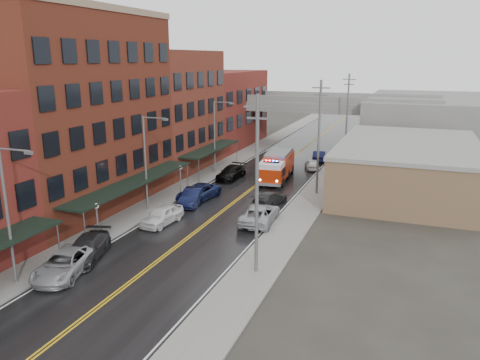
% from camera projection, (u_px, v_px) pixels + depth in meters
% --- Properties ---
extents(road, '(11.00, 160.00, 0.02)m').
position_uv_depth(road, '(237.00, 200.00, 47.80)').
color(road, black).
rests_on(road, ground).
extents(sidewalk_left, '(3.00, 160.00, 0.15)m').
position_uv_depth(sidewalk_left, '(173.00, 193.00, 50.28)').
color(sidewalk_left, slate).
rests_on(sidewalk_left, ground).
extents(sidewalk_right, '(3.00, 160.00, 0.15)m').
position_uv_depth(sidewalk_right, '(307.00, 208.00, 45.29)').
color(sidewalk_right, slate).
rests_on(sidewalk_right, ground).
extents(curb_left, '(0.30, 160.00, 0.15)m').
position_uv_depth(curb_left, '(187.00, 194.00, 49.72)').
color(curb_left, gray).
rests_on(curb_left, ground).
extents(curb_right, '(0.30, 160.00, 0.15)m').
position_uv_depth(curb_right, '(290.00, 206.00, 45.86)').
color(curb_right, gray).
rests_on(curb_right, ground).
extents(brick_building_b, '(9.00, 20.00, 18.00)m').
position_uv_depth(brick_building_b, '(77.00, 114.00, 43.73)').
color(brick_building_b, '#5B2518').
rests_on(brick_building_b, ground).
extents(brick_building_c, '(9.00, 15.00, 15.00)m').
position_uv_depth(brick_building_c, '(169.00, 111.00, 59.94)').
color(brick_building_c, maroon).
rests_on(brick_building_c, ground).
extents(brick_building_far, '(9.00, 20.00, 12.00)m').
position_uv_depth(brick_building_far, '(222.00, 109.00, 76.15)').
color(brick_building_far, maroon).
rests_on(brick_building_far, ground).
extents(tan_building, '(14.00, 22.00, 5.00)m').
position_uv_depth(tan_building, '(407.00, 168.00, 50.75)').
color(tan_building, brown).
rests_on(tan_building, ground).
extents(right_far_block, '(18.00, 30.00, 8.00)m').
position_uv_depth(right_far_block, '(426.00, 121.00, 76.82)').
color(right_far_block, slate).
rests_on(right_far_block, ground).
extents(awning_1, '(2.60, 18.00, 3.09)m').
position_uv_depth(awning_1, '(134.00, 182.00, 43.27)').
color(awning_1, black).
rests_on(awning_1, ground).
extents(awning_2, '(2.60, 13.00, 3.09)m').
position_uv_depth(awning_2, '(211.00, 149.00, 59.10)').
color(awning_2, black).
rests_on(awning_2, ground).
extents(globe_lamp_1, '(0.44, 0.44, 3.12)m').
position_uv_depth(globe_lamp_1, '(97.00, 213.00, 36.74)').
color(globe_lamp_1, '#59595B').
rests_on(globe_lamp_1, ground).
extents(globe_lamp_2, '(0.44, 0.44, 3.12)m').
position_uv_depth(globe_lamp_2, '(180.00, 173.00, 49.40)').
color(globe_lamp_2, '#59595B').
rests_on(globe_lamp_2, ground).
extents(street_lamp_0, '(2.64, 0.22, 9.00)m').
position_uv_depth(street_lamp_0, '(9.00, 208.00, 28.82)').
color(street_lamp_0, '#59595B').
rests_on(street_lamp_0, ground).
extents(street_lamp_1, '(2.64, 0.22, 9.00)m').
position_uv_depth(street_lamp_1, '(147.00, 158.00, 43.29)').
color(street_lamp_1, '#59595B').
rests_on(street_lamp_1, ground).
extents(street_lamp_2, '(2.64, 0.22, 9.00)m').
position_uv_depth(street_lamp_2, '(216.00, 132.00, 57.77)').
color(street_lamp_2, '#59595B').
rests_on(street_lamp_2, ground).
extents(utility_pole_0, '(1.80, 0.24, 12.00)m').
position_uv_depth(utility_pole_0, '(257.00, 183.00, 30.17)').
color(utility_pole_0, '#59595B').
rests_on(utility_pole_0, ground).
extents(utility_pole_1, '(1.80, 0.24, 12.00)m').
position_uv_depth(utility_pole_1, '(319.00, 136.00, 48.26)').
color(utility_pole_1, '#59595B').
rests_on(utility_pole_1, ground).
extents(utility_pole_2, '(1.80, 0.24, 12.00)m').
position_uv_depth(utility_pole_2, '(347.00, 114.00, 66.36)').
color(utility_pole_2, '#59595B').
rests_on(utility_pole_2, ground).
extents(overpass, '(40.00, 10.00, 7.50)m').
position_uv_depth(overpass, '(308.00, 110.00, 75.23)').
color(overpass, slate).
rests_on(overpass, ground).
extents(fire_truck, '(4.12, 9.01, 3.21)m').
position_uv_depth(fire_truck, '(276.00, 166.00, 55.29)').
color(fire_truck, '#AA2507').
rests_on(fire_truck, ground).
extents(parked_car_left_2, '(3.94, 6.20, 1.59)m').
position_uv_depth(parked_car_left_2, '(65.00, 264.00, 31.30)').
color(parked_car_left_2, '#999DA1').
rests_on(parked_car_left_2, ground).
extents(parked_car_left_3, '(3.80, 5.96, 1.61)m').
position_uv_depth(parked_car_left_3, '(87.00, 248.00, 33.77)').
color(parked_car_left_3, black).
rests_on(parked_car_left_3, ground).
extents(parked_car_left_4, '(2.34, 4.92, 1.63)m').
position_uv_depth(parked_car_left_4, '(162.00, 215.00, 40.84)').
color(parked_car_left_4, white).
rests_on(parked_car_left_4, ground).
extents(parked_car_left_5, '(2.48, 5.09, 1.61)m').
position_uv_depth(parked_car_left_5, '(193.00, 197.00, 46.30)').
color(parked_car_left_5, '#0E1334').
rests_on(parked_car_left_5, ground).
extents(parked_car_left_6, '(3.35, 5.94, 1.56)m').
position_uv_depth(parked_car_left_6, '(198.00, 192.00, 47.80)').
color(parked_car_left_6, '#121C46').
rests_on(parked_car_left_6, ground).
extents(parked_car_left_7, '(2.41, 5.47, 1.56)m').
position_uv_depth(parked_car_left_7, '(231.00, 173.00, 56.02)').
color(parked_car_left_7, black).
rests_on(parked_car_left_7, ground).
extents(parked_car_right_0, '(3.17, 6.13, 1.65)m').
position_uv_depth(parked_car_right_0, '(260.00, 214.00, 41.13)').
color(parked_car_right_0, '#A6AAAF').
rests_on(parked_car_right_0, ground).
extents(parked_car_right_1, '(2.90, 4.98, 1.36)m').
position_uv_depth(parked_car_right_1, '(270.00, 198.00, 46.24)').
color(parked_car_right_1, '#262729').
rests_on(parked_car_right_1, ground).
extents(parked_car_right_2, '(2.85, 4.35, 1.38)m').
position_uv_depth(parked_car_right_2, '(312.00, 164.00, 60.82)').
color(parked_car_right_2, silver).
rests_on(parked_car_right_2, ground).
extents(parked_car_right_3, '(2.29, 4.89, 1.55)m').
position_uv_depth(parked_car_right_3, '(319.00, 156.00, 65.49)').
color(parked_car_right_3, '#0E1134').
rests_on(parked_car_right_3, ground).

